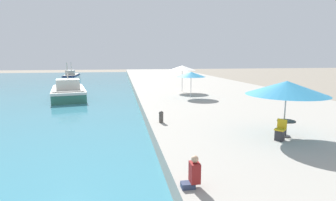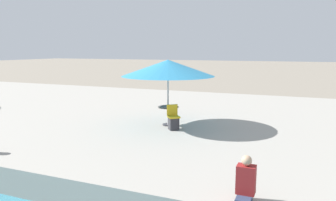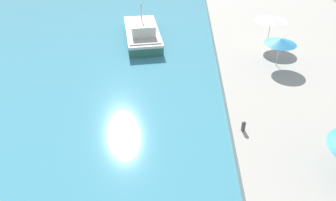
# 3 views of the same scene
# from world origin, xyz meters

# --- Properties ---
(cafe_umbrella_pink) EXTENTS (3.52, 3.52, 2.55)m
(cafe_umbrella_pink) POSITION_xyz_m (5.72, 12.20, 3.02)
(cafe_umbrella_pink) COLOR #B7B7B7
(cafe_umbrella_pink) RESTS_ON quay_promenade
(cafe_table) EXTENTS (0.80, 0.80, 0.74)m
(cafe_table) POSITION_xyz_m (5.86, 12.25, 1.31)
(cafe_table) COLOR #333338
(cafe_table) RESTS_ON quay_promenade
(cafe_chair_left) EXTENTS (0.59, 0.58, 0.91)m
(cafe_chair_left) POSITION_xyz_m (5.29, 11.80, 1.10)
(cafe_chair_left) COLOR #2D2D33
(cafe_chair_left) RESTS_ON quay_promenade
(person_at_quay) EXTENTS (0.51, 0.36, 0.93)m
(person_at_quay) POSITION_xyz_m (0.43, 8.38, 1.18)
(person_at_quay) COLOR #333D5B
(person_at_quay) RESTS_ON quay_promenade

